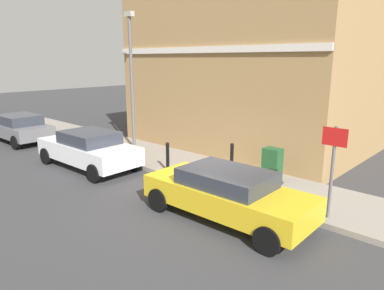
{
  "coord_description": "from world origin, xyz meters",
  "views": [
    {
      "loc": [
        -7.4,
        -6.21,
        3.98
      ],
      "look_at": [
        1.0,
        1.58,
        1.2
      ],
      "focal_mm": 33.17,
      "sensor_mm": 36.0,
      "label": 1
    }
  ],
  "objects_px": {
    "bollard_far_kerb": "(168,156)",
    "bollard_near_cabinet": "(232,157)",
    "car_yellow": "(227,193)",
    "car_grey": "(19,127)",
    "lamppost": "(132,76)",
    "car_white": "(89,149)",
    "utility_cabinet": "(272,167)",
    "street_sign": "(333,159)"
  },
  "relations": [
    {
      "from": "car_yellow",
      "to": "lamppost",
      "type": "distance_m",
      "value": 8.14
    },
    {
      "from": "car_grey",
      "to": "bollard_near_cabinet",
      "type": "xyz_separation_m",
      "value": [
        2.82,
        -10.86,
        -0.01
      ]
    },
    {
      "from": "lamppost",
      "to": "bollard_near_cabinet",
      "type": "bearing_deg",
      "value": -88.66
    },
    {
      "from": "utility_cabinet",
      "to": "street_sign",
      "type": "distance_m",
      "value": 2.78
    },
    {
      "from": "car_yellow",
      "to": "utility_cabinet",
      "type": "relative_size",
      "value": 3.85
    },
    {
      "from": "car_yellow",
      "to": "bollard_far_kerb",
      "type": "bearing_deg",
      "value": -22.36
    },
    {
      "from": "bollard_far_kerb",
      "to": "bollard_near_cabinet",
      "type": "bearing_deg",
      "value": -49.95
    },
    {
      "from": "bollard_far_kerb",
      "to": "street_sign",
      "type": "bearing_deg",
      "value": -88.73
    },
    {
      "from": "car_yellow",
      "to": "bollard_far_kerb",
      "type": "relative_size",
      "value": 4.26
    },
    {
      "from": "car_yellow",
      "to": "street_sign",
      "type": "height_order",
      "value": "street_sign"
    },
    {
      "from": "car_white",
      "to": "car_grey",
      "type": "distance_m",
      "value": 6.33
    },
    {
      "from": "car_white",
      "to": "street_sign",
      "type": "relative_size",
      "value": 1.91
    },
    {
      "from": "car_grey",
      "to": "bollard_near_cabinet",
      "type": "relative_size",
      "value": 3.98
    },
    {
      "from": "lamppost",
      "to": "utility_cabinet",
      "type": "bearing_deg",
      "value": -89.81
    },
    {
      "from": "lamppost",
      "to": "car_white",
      "type": "bearing_deg",
      "value": -164.88
    },
    {
      "from": "bollard_far_kerb",
      "to": "lamppost",
      "type": "distance_m",
      "value": 4.59
    },
    {
      "from": "lamppost",
      "to": "bollard_far_kerb",
      "type": "bearing_deg",
      "value": -110.23
    },
    {
      "from": "car_grey",
      "to": "bollard_near_cabinet",
      "type": "distance_m",
      "value": 11.22
    },
    {
      "from": "bollard_near_cabinet",
      "to": "car_yellow",
      "type": "bearing_deg",
      "value": -145.47
    },
    {
      "from": "street_sign",
      "to": "car_grey",
      "type": "bearing_deg",
      "value": 95.82
    },
    {
      "from": "car_white",
      "to": "utility_cabinet",
      "type": "relative_size",
      "value": 3.82
    },
    {
      "from": "bollard_near_cabinet",
      "to": "lamppost",
      "type": "xyz_separation_m",
      "value": [
        -0.12,
        5.26,
        2.6
      ]
    },
    {
      "from": "car_yellow",
      "to": "street_sign",
      "type": "distance_m",
      "value": 2.69
    },
    {
      "from": "bollard_near_cabinet",
      "to": "street_sign",
      "type": "distance_m",
      "value": 4.26
    },
    {
      "from": "utility_cabinet",
      "to": "street_sign",
      "type": "xyz_separation_m",
      "value": [
        -1.21,
        -2.31,
        0.98
      ]
    },
    {
      "from": "utility_cabinet",
      "to": "car_white",
      "type": "bearing_deg",
      "value": 113.8
    },
    {
      "from": "car_yellow",
      "to": "car_grey",
      "type": "distance_m",
      "value": 12.82
    },
    {
      "from": "street_sign",
      "to": "lamppost",
      "type": "height_order",
      "value": "lamppost"
    },
    {
      "from": "utility_cabinet",
      "to": "bollard_far_kerb",
      "type": "xyz_separation_m",
      "value": [
        -1.33,
        3.34,
        0.02
      ]
    },
    {
      "from": "car_yellow",
      "to": "utility_cabinet",
      "type": "distance_m",
      "value": 2.77
    },
    {
      "from": "car_grey",
      "to": "lamppost",
      "type": "relative_size",
      "value": 0.72
    },
    {
      "from": "car_grey",
      "to": "utility_cabinet",
      "type": "height_order",
      "value": "car_grey"
    },
    {
      "from": "bollard_far_kerb",
      "to": "lamppost",
      "type": "xyz_separation_m",
      "value": [
        1.31,
        3.55,
        2.6
      ]
    },
    {
      "from": "bollard_near_cabinet",
      "to": "bollard_far_kerb",
      "type": "bearing_deg",
      "value": 130.05
    },
    {
      "from": "bollard_near_cabinet",
      "to": "street_sign",
      "type": "xyz_separation_m",
      "value": [
        -1.31,
        -3.94,
        0.96
      ]
    },
    {
      "from": "car_yellow",
      "to": "car_white",
      "type": "height_order",
      "value": "car_white"
    },
    {
      "from": "car_yellow",
      "to": "car_grey",
      "type": "xyz_separation_m",
      "value": [
        0.03,
        12.82,
        0.01
      ]
    },
    {
      "from": "bollard_far_kerb",
      "to": "street_sign",
      "type": "relative_size",
      "value": 0.45
    },
    {
      "from": "car_yellow",
      "to": "lamppost",
      "type": "height_order",
      "value": "lamppost"
    },
    {
      "from": "bollard_near_cabinet",
      "to": "lamppost",
      "type": "distance_m",
      "value": 5.86
    },
    {
      "from": "car_yellow",
      "to": "bollard_near_cabinet",
      "type": "relative_size",
      "value": 4.26
    },
    {
      "from": "bollard_near_cabinet",
      "to": "bollard_far_kerb",
      "type": "height_order",
      "value": "same"
    }
  ]
}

